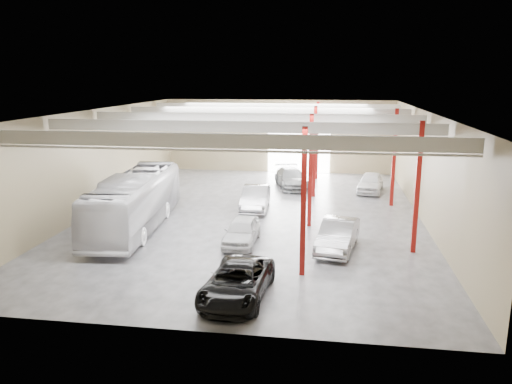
% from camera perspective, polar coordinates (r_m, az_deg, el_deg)
% --- Properties ---
extents(depot_shell, '(22.12, 32.12, 7.06)m').
position_cam_1_polar(depot_shell, '(33.34, 0.14, 5.84)').
color(depot_shell, '#3F3F43').
rests_on(depot_shell, ground).
extents(coach_bus, '(3.88, 12.45, 3.41)m').
position_cam_1_polar(coach_bus, '(31.45, -13.61, -1.03)').
color(coach_bus, silver).
rests_on(coach_bus, ground).
extents(black_sedan, '(2.82, 5.49, 1.48)m').
position_cam_1_polar(black_sedan, '(21.32, -2.16, -10.21)').
color(black_sedan, black).
rests_on(black_sedan, ground).
extents(car_row_a, '(1.78, 4.33, 1.47)m').
position_cam_1_polar(car_row_a, '(27.96, -1.65, -4.49)').
color(car_row_a, silver).
rests_on(car_row_a, ground).
extents(car_row_b, '(1.96, 5.08, 1.65)m').
position_cam_1_polar(car_row_b, '(35.12, -0.06, -0.68)').
color(car_row_b, '#ACABB0').
rests_on(car_row_b, ground).
extents(car_row_c, '(3.62, 6.00, 1.63)m').
position_cam_1_polar(car_row_c, '(42.20, 4.06, 1.61)').
color(car_row_c, slate).
rests_on(car_row_c, ground).
extents(car_right_near, '(2.59, 5.20, 1.64)m').
position_cam_1_polar(car_right_near, '(27.32, 9.32, -4.90)').
color(car_right_near, '#A2A2A6').
rests_on(car_right_near, ground).
extents(car_right_far, '(2.63, 4.86, 1.57)m').
position_cam_1_polar(car_right_far, '(41.49, 12.94, 1.07)').
color(car_right_far, white).
rests_on(car_right_far, ground).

